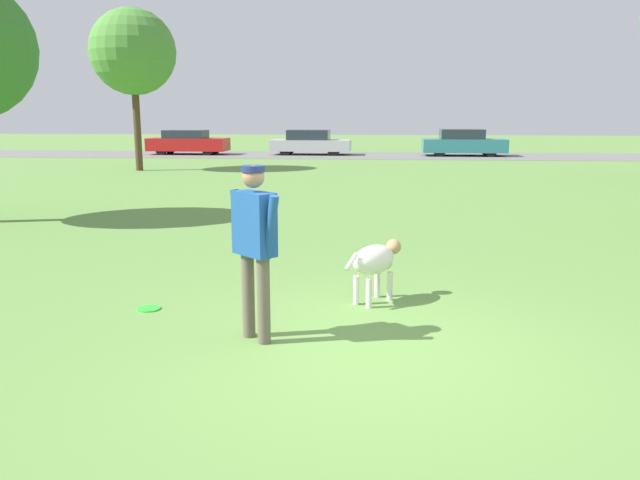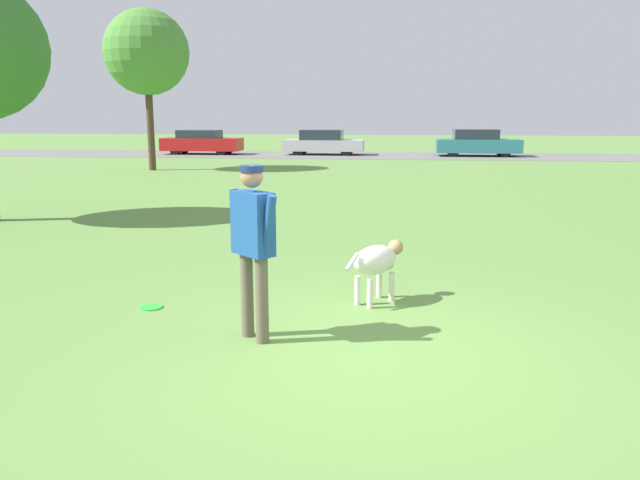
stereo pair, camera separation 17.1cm
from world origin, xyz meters
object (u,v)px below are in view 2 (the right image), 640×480
parked_car_red (202,142)px  parked_car_teal (477,143)px  parked_car_silver (323,143)px  frisbee (151,307)px  tree_far_left (147,53)px  dog (377,261)px  person (253,237)px

parked_car_red → parked_car_teal: parked_car_teal is taller
parked_car_red → parked_car_teal: (14.91, 0.06, 0.03)m
parked_car_silver → frisbee: bearing=-86.9°
tree_far_left → parked_car_red: 10.44m
dog → tree_far_left: bearing=66.4°
frisbee → parked_car_red: parked_car_red is taller
parked_car_silver → parked_car_teal: size_ratio=1.00×
frisbee → dog: bearing=11.5°
person → tree_far_left: tree_far_left is taller
person → parked_car_teal: person is taller
tree_far_left → parked_car_silver: bearing=59.7°
person → tree_far_left: (-8.15, 18.23, 3.48)m
dog → parked_car_teal: size_ratio=0.20×
person → frisbee: (-1.44, 0.86, -1.05)m
person → parked_car_teal: bearing=120.2°
frisbee → parked_car_teal: 28.05m
dog → frisbee: dog is taller
frisbee → tree_far_left: size_ratio=0.04×
tree_far_left → parked_car_red: tree_far_left is taller
dog → tree_far_left: 19.67m
person → parked_car_red: (-9.07, 27.88, -0.40)m
parked_car_red → parked_car_teal: bearing=1.8°
tree_far_left → parked_car_red: bearing=95.4°
dog → frisbee: 2.74m
tree_far_left → parked_car_silver: (5.82, 9.94, -3.87)m
dog → frisbee: bearing=138.9°
parked_car_teal → frisbee: bearing=-104.4°
frisbee → parked_car_teal: parked_car_teal is taller
parked_car_silver → parked_car_teal: 8.17m
tree_far_left → parked_car_teal: (13.99, 9.71, -3.85)m
frisbee → tree_far_left: (-6.71, 17.37, 4.52)m
tree_far_left → dog: bearing=-61.0°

